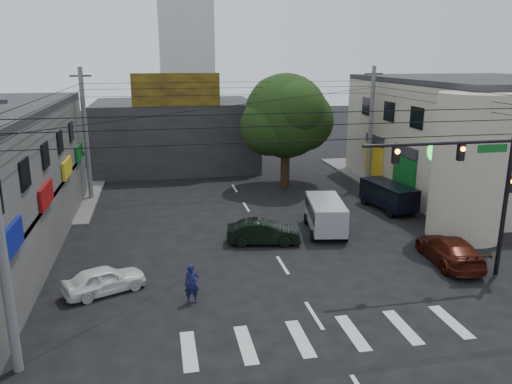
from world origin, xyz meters
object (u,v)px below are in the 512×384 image
object	(u,v)px
utility_pole_far_right	(371,127)
maroon_sedan	(449,250)
street_tree	(286,116)
traffic_gantry	(475,175)
dark_sedan	(263,232)
navy_van	(388,197)
utility_pole_far_left	(86,135)
traffic_officer	(192,284)
utility_pole_near_left	(0,237)
silver_minivan	(325,216)
white_compact	(104,280)

from	to	relation	value
utility_pole_far_right	maroon_sedan	distance (m)	16.04
street_tree	traffic_gantry	distance (m)	18.42
dark_sedan	navy_van	distance (m)	10.43
utility_pole_far_left	traffic_officer	xyz separation A→B (m)	(5.89, -16.97, -3.77)
traffic_gantry	navy_van	size ratio (longest dim) A/B	1.55
maroon_sedan	traffic_officer	distance (m)	12.78
utility_pole_near_left	dark_sedan	world-z (taller)	utility_pole_near_left
utility_pole_far_right	navy_van	distance (m)	7.58
utility_pole_near_left	silver_minivan	world-z (taller)	utility_pole_near_left
maroon_sedan	traffic_officer	bearing A→B (deg)	13.84
utility_pole_near_left	silver_minivan	distance (m)	18.06
silver_minivan	navy_van	world-z (taller)	silver_minivan
traffic_officer	traffic_gantry	bearing A→B (deg)	-4.88
utility_pole_far_left	dark_sedan	xyz separation A→B (m)	(10.20, -10.94, -3.95)
utility_pole_near_left	utility_pole_far_left	xyz separation A→B (m)	(0.00, 20.50, 0.00)
maroon_sedan	silver_minivan	bearing A→B (deg)	-44.52
utility_pole_near_left	white_compact	xyz separation A→B (m)	(2.27, 5.20, -4.01)
street_tree	traffic_gantry	bearing A→B (deg)	-78.01
maroon_sedan	white_compact	bearing A→B (deg)	6.41
traffic_gantry	navy_van	distance (m)	11.33
utility_pole_far_left	white_compact	bearing A→B (deg)	-81.54
navy_van	traffic_gantry	bearing A→B (deg)	164.51
traffic_gantry	silver_minivan	distance (m)	9.20
silver_minivan	white_compact	bearing A→B (deg)	124.90
silver_minivan	navy_van	size ratio (longest dim) A/B	1.00
street_tree	traffic_officer	bearing A→B (deg)	-115.60
traffic_gantry	utility_pole_far_left	distance (m)	25.00
dark_sedan	traffic_officer	bearing A→B (deg)	154.74
traffic_gantry	silver_minivan	xyz separation A→B (m)	(-4.23, 7.19, -3.89)
utility_pole_far_right	maroon_sedan	size ratio (longest dim) A/B	1.88
utility_pole_far_right	maroon_sedan	xyz separation A→B (m)	(-2.43, -15.36, -3.92)
white_compact	silver_minivan	xyz separation A→B (m)	(11.82, 5.49, 0.35)
utility_pole_far_left	navy_van	size ratio (longest dim) A/B	1.98
maroon_sedan	navy_van	xyz separation A→B (m)	(1.05, 8.90, 0.20)
utility_pole_far_left	utility_pole_far_right	bearing A→B (deg)	0.00
utility_pole_far_right	dark_sedan	xyz separation A→B (m)	(-10.80, -10.94, -3.95)
dark_sedan	navy_van	world-z (taller)	navy_van
street_tree	traffic_officer	distance (m)	20.46
utility_pole_far_left	navy_van	world-z (taller)	utility_pole_far_left
traffic_gantry	utility_pole_far_right	xyz separation A→B (m)	(2.68, 17.00, -0.23)
navy_van	silver_minivan	bearing A→B (deg)	112.81
utility_pole_near_left	traffic_officer	size ratio (longest dim) A/B	5.52
maroon_sedan	silver_minivan	distance (m)	7.12
utility_pole_far_left	silver_minivan	xyz separation A→B (m)	(14.10, -9.82, -3.66)
traffic_officer	maroon_sedan	bearing A→B (deg)	2.52
street_tree	silver_minivan	bearing A→B (deg)	-92.12
street_tree	traffic_officer	size ratio (longest dim) A/B	5.22
traffic_gantry	silver_minivan	bearing A→B (deg)	120.46
traffic_gantry	utility_pole_far_right	size ratio (longest dim) A/B	0.78
street_tree	dark_sedan	distance (m)	13.57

